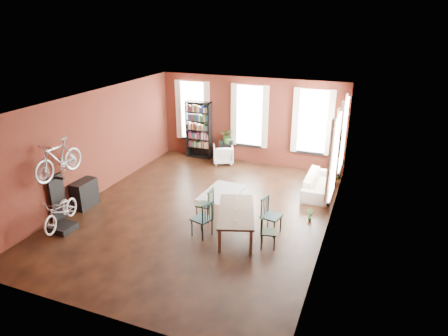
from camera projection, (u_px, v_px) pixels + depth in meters
The scene contains 19 objects.
room at pixel (216, 135), 11.09m from camera, with size 9.00×9.04×3.22m.
dining_table at pixel (236, 222), 10.17m from camera, with size 0.88×1.93×0.66m, color #49382C.
dining_chair_a at pixel (202, 219), 10.03m from camera, with size 0.45×0.45×0.96m, color #183435.
dining_chair_b at pixel (205, 204), 10.85m from camera, with size 0.42×0.42×0.90m, color #1E2F1B.
dining_chair_c at pixel (269, 232), 9.57m from camera, with size 0.38×0.38×0.82m, color black.
dining_chair_d at pixel (271, 216), 10.13m from camera, with size 0.45×0.45×0.98m, color #173234.
bookshelf at pixel (199, 130), 15.43m from camera, with size 1.00×0.32×2.20m, color black.
white_armchair at pixel (223, 153), 15.05m from camera, with size 0.73×0.69×0.75m, color silver.
cream_sofa at pixel (320, 180), 12.52m from camera, with size 2.08×0.61×0.81m, color beige.
striped_rug at pixel (222, 192), 12.63m from camera, with size 1.07×1.72×0.01m, color black.
bike_trainer at pixel (63, 228), 10.40m from camera, with size 0.56×0.56×0.16m, color black.
bike_wall_rack at pixel (58, 198), 10.78m from camera, with size 0.16×0.60×1.30m, color black.
console_table at pixel (85, 194), 11.61m from camera, with size 0.40×0.80×0.80m, color black.
plant_stand at pixel (228, 152), 15.30m from camera, with size 0.34×0.34×0.68m, color black.
plant_by_sofa at pixel (338, 174), 13.70m from camera, with size 0.39×0.70×0.31m, color #2D6227.
plant_small at pixel (310, 219), 10.88m from camera, with size 0.20×0.37×0.13m, color #2D6026.
bicycle_floor at pixel (59, 198), 10.11m from camera, with size 0.53×0.80×1.53m, color beige.
bicycle_hung at pixel (56, 147), 10.16m from camera, with size 0.47×1.00×1.66m, color #A5A8AD.
plant_on_stand at pixel (228, 137), 15.13m from camera, with size 0.52×0.58×0.45m, color #355C24.
Camera 1 is at (4.36, -9.24, 5.29)m, focal length 32.00 mm.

